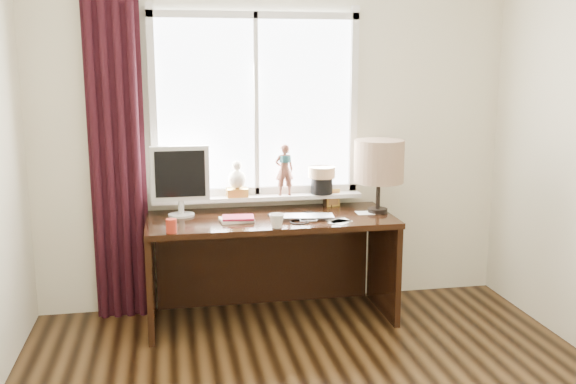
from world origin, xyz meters
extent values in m
cube|color=beige|center=(0.00, 2.00, 1.30)|extent=(3.50, 0.00, 2.60)
imported|color=silver|center=(0.14, 1.53, 0.76)|extent=(0.39, 0.28, 0.03)
imported|color=white|center=(-0.11, 1.33, 0.80)|extent=(0.12, 0.12, 0.10)
cylinder|color=maroon|center=(-0.78, 1.33, 0.79)|extent=(0.07, 0.07, 0.09)
cube|color=white|center=(-0.15, 1.99, 1.50)|extent=(1.40, 0.02, 1.30)
cube|color=silver|center=(-0.15, 1.96, 0.88)|extent=(1.50, 0.05, 0.05)
cube|color=silver|center=(-0.15, 1.96, 2.12)|extent=(1.50, 0.05, 0.05)
cube|color=silver|center=(-0.88, 1.96, 1.50)|extent=(0.05, 0.05, 1.40)
cube|color=silver|center=(0.57, 1.96, 1.50)|extent=(0.05, 0.05, 1.40)
cube|color=silver|center=(-0.15, 1.96, 1.50)|extent=(0.03, 0.05, 1.30)
cube|color=silver|center=(-0.15, 1.91, 0.83)|extent=(1.52, 0.18, 0.03)
cylinder|color=#420B0F|center=(-0.68, 1.90, 0.96)|extent=(0.12, 0.12, 0.22)
cube|color=gold|center=(-0.30, 1.89, 0.88)|extent=(0.15, 0.12, 0.06)
sphere|color=beige|center=(-0.30, 1.89, 0.97)|extent=(0.13, 0.13, 0.13)
sphere|color=beige|center=(-0.30, 1.89, 1.07)|extent=(0.07, 0.07, 0.07)
imported|color=brown|center=(0.04, 1.87, 1.04)|extent=(0.14, 0.10, 0.38)
cylinder|color=#1E4C51|center=(0.04, 1.86, 1.12)|extent=(0.09, 0.09, 0.05)
cylinder|color=black|center=(0.32, 1.88, 0.91)|extent=(0.16, 0.16, 0.12)
cylinder|color=#8C6B4C|center=(0.32, 1.88, 1.01)|extent=(0.20, 0.20, 0.08)
cube|color=black|center=(-1.13, 1.92, 1.12)|extent=(0.38, 0.05, 2.25)
cylinder|color=black|center=(-1.27, 1.89, 1.10)|extent=(0.06, 0.06, 2.20)
cylinder|color=black|center=(-1.18, 1.89, 1.10)|extent=(0.06, 0.06, 2.20)
cylinder|color=black|center=(-1.09, 1.89, 1.10)|extent=(0.06, 0.06, 2.20)
cylinder|color=black|center=(-1.00, 1.89, 1.10)|extent=(0.06, 0.06, 2.20)
cube|color=black|center=(-0.10, 1.63, 0.73)|extent=(1.70, 0.70, 0.04)
cube|color=black|center=(-0.93, 1.63, 0.35)|extent=(0.04, 0.64, 0.71)
cube|color=black|center=(0.73, 1.63, 0.35)|extent=(0.04, 0.64, 0.71)
cube|color=black|center=(-0.10, 1.97, 0.35)|extent=(1.60, 0.03, 0.71)
cylinder|color=beige|center=(-0.71, 1.78, 0.76)|extent=(0.18, 0.18, 0.01)
cylinder|color=beige|center=(-0.71, 1.78, 0.81)|extent=(0.04, 0.04, 0.10)
cube|color=beige|center=(-0.71, 1.78, 1.05)|extent=(0.40, 0.04, 0.38)
cube|color=black|center=(-0.71, 1.75, 1.05)|extent=(0.34, 0.01, 0.32)
cube|color=beige|center=(-0.35, 1.56, 0.76)|extent=(0.23, 0.18, 0.02)
cube|color=maroon|center=(-0.34, 1.55, 0.78)|extent=(0.22, 0.17, 0.01)
cylinder|color=black|center=(0.39, 1.91, 0.81)|extent=(0.09, 0.09, 0.12)
cylinder|color=black|center=(0.37, 1.92, 0.86)|extent=(0.01, 0.01, 0.22)
cylinder|color=black|center=(0.40, 1.90, 0.84)|extent=(0.01, 0.01, 0.19)
cylinder|color=black|center=(0.39, 1.92, 0.88)|extent=(0.01, 0.01, 0.25)
cylinder|color=black|center=(0.40, 1.92, 0.83)|extent=(0.01, 0.01, 0.17)
cube|color=gold|center=(0.41, 1.87, 0.81)|extent=(0.10, 0.03, 0.13)
cube|color=#996633|center=(0.41, 1.86, 0.81)|extent=(0.07, 0.02, 0.10)
cylinder|color=black|center=(0.67, 1.62, 0.77)|extent=(0.14, 0.14, 0.03)
cylinder|color=black|center=(0.67, 1.62, 0.89)|extent=(0.03, 0.03, 0.22)
cylinder|color=tan|center=(0.67, 1.62, 1.12)|extent=(0.35, 0.35, 0.30)
cube|color=white|center=(0.33, 1.43, 0.75)|extent=(0.17, 0.14, 0.00)
cube|color=white|center=(0.59, 1.62, 0.75)|extent=(0.16, 0.12, 0.00)
cube|color=white|center=(0.33, 1.40, 0.75)|extent=(0.18, 0.19, 0.00)
torus|color=black|center=(0.06, 1.44, 0.75)|extent=(0.17, 0.17, 0.01)
torus|color=black|center=(0.17, 1.67, 0.75)|extent=(0.13, 0.13, 0.01)
torus|color=black|center=(-0.07, 1.68, 0.75)|extent=(0.13, 0.13, 0.01)
camera|label=1|loc=(-0.78, -2.63, 1.80)|focal=40.00mm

